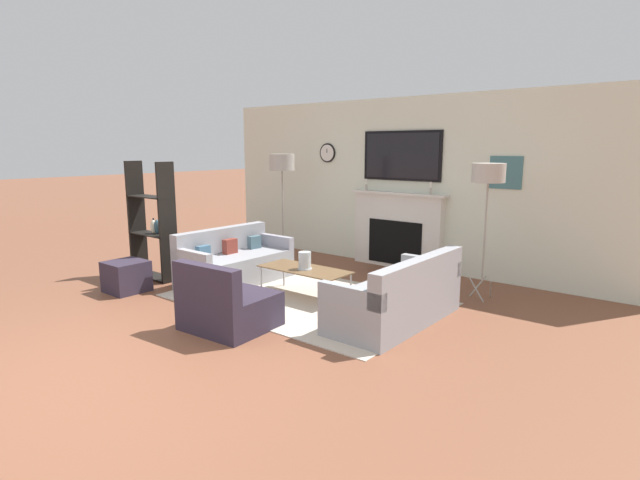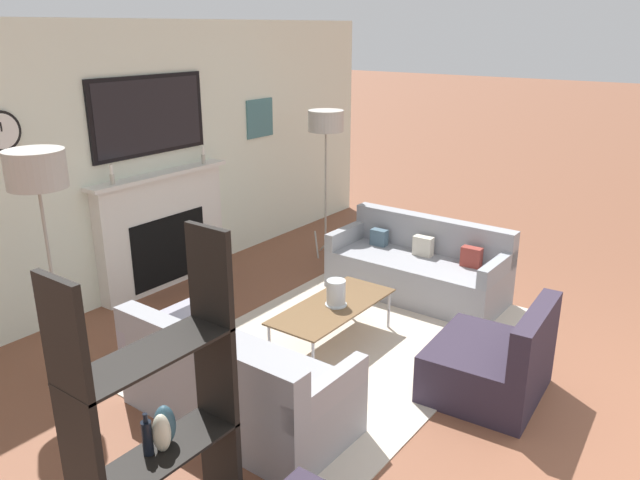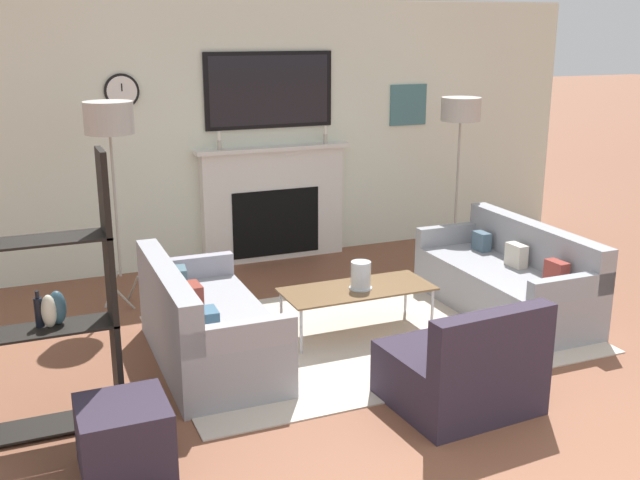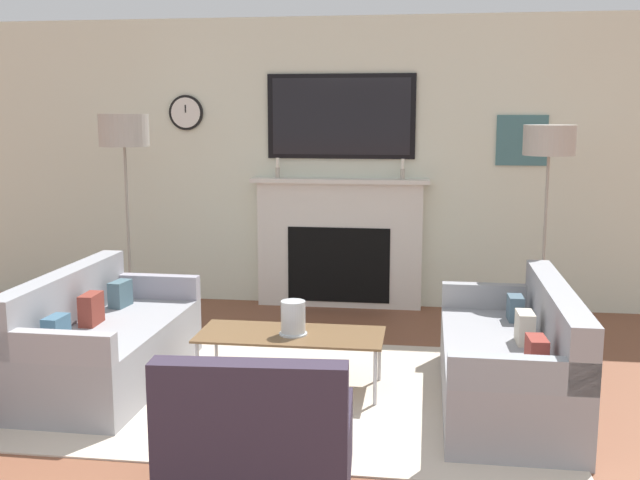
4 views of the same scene
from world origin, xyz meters
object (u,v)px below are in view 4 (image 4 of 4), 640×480
(floor_lamp_right, at_px, (549,144))
(armchair, at_px, (260,445))
(coffee_table, at_px, (291,337))
(floor_lamp_left, at_px, (124,133))
(couch_right, at_px, (512,363))
(hurricane_candle, at_px, (293,320))
(couch_left, at_px, (103,344))

(floor_lamp_right, bearing_deg, armchair, -121.77)
(coffee_table, distance_m, floor_lamp_right, 2.59)
(floor_lamp_left, distance_m, floor_lamp_right, 3.49)
(couch_right, xyz_separation_m, armchair, (-1.33, -1.32, -0.03))
(armchair, xyz_separation_m, hurricane_candle, (-0.08, 1.37, 0.24))
(floor_lamp_left, bearing_deg, couch_right, -25.22)
(coffee_table, bearing_deg, couch_right, -3.01)
(couch_left, bearing_deg, coffee_table, 3.27)
(couch_left, height_order, hurricane_candle, couch_left)
(floor_lamp_left, xyz_separation_m, floor_lamp_right, (3.49, 0.00, -0.07))
(couch_left, relative_size, coffee_table, 1.33)
(floor_lamp_right, bearing_deg, couch_left, -154.79)
(coffee_table, height_order, floor_lamp_left, floor_lamp_left)
(floor_lamp_left, height_order, floor_lamp_right, floor_lamp_left)
(couch_left, height_order, couch_right, same)
(couch_right, height_order, coffee_table, couch_right)
(coffee_table, bearing_deg, hurricane_candle, -44.49)
(couch_right, bearing_deg, hurricane_candle, 177.75)
(hurricane_candle, bearing_deg, couch_left, -177.64)
(coffee_table, xyz_separation_m, floor_lamp_left, (-1.67, 1.38, 1.29))
(couch_right, relative_size, coffee_table, 1.44)
(couch_right, bearing_deg, floor_lamp_left, 154.78)
(couch_right, relative_size, armchair, 1.93)
(floor_lamp_left, bearing_deg, couch_left, -75.02)
(couch_right, relative_size, floor_lamp_right, 1.02)
(couch_left, xyz_separation_m, hurricane_candle, (1.30, 0.05, 0.21))
(couch_right, height_order, hurricane_candle, couch_right)
(couch_left, xyz_separation_m, floor_lamp_left, (-0.39, 1.46, 1.38))
(couch_right, xyz_separation_m, floor_lamp_left, (-3.10, 1.46, 1.38))
(coffee_table, xyz_separation_m, floor_lamp_right, (1.81, 1.38, 1.22))
(couch_right, bearing_deg, couch_left, 179.97)
(couch_left, bearing_deg, floor_lamp_right, 25.21)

